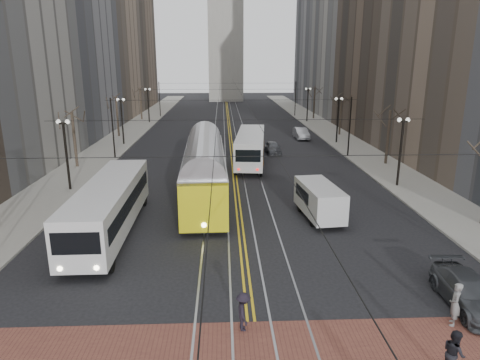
{
  "coord_description": "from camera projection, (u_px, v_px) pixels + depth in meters",
  "views": [
    {
      "loc": [
        -1.09,
        -16.29,
        10.34
      ],
      "look_at": [
        -0.01,
        9.97,
        3.0
      ],
      "focal_mm": 32.0,
      "sensor_mm": 36.0,
      "label": 1
    }
  ],
  "objects": [
    {
      "name": "centre_lines",
      "position": [
        230.0,
        135.0,
        61.81
      ],
      "size": [
        0.42,
        130.0,
        0.01
      ],
      "primitive_type": "cube",
      "color": "gold",
      "rests_on": "ground"
    },
    {
      "name": "pedestrian_d",
      "position": [
        243.0,
        312.0,
        16.83
      ],
      "size": [
        0.69,
        1.09,
        1.61
      ],
      "primitive_type": "imported",
      "rotation": [
        0.0,
        0.0,
        1.67
      ],
      "color": "black",
      "rests_on": "crosswalk_band"
    },
    {
      "name": "lamp_posts",
      "position": [
        233.0,
        134.0,
        45.42
      ],
      "size": [
        27.6,
        57.2,
        5.6
      ],
      "color": "black",
      "rests_on": "ground"
    },
    {
      "name": "building_right_mid",
      "position": [
        413.0,
        11.0,
        59.21
      ],
      "size": [
        16.0,
        20.0,
        34.0
      ],
      "primitive_type": "cube",
      "color": "brown",
      "rests_on": "ground"
    },
    {
      "name": "cargo_van",
      "position": [
        319.0,
        202.0,
        28.79
      ],
      "size": [
        2.59,
        5.49,
        2.35
      ],
      "primitive_type": "cube",
      "rotation": [
        0.0,
        0.0,
        0.11
      ],
      "color": "silver",
      "rests_on": "ground"
    },
    {
      "name": "rear_bus",
      "position": [
        251.0,
        148.0,
        44.29
      ],
      "size": [
        3.9,
        12.44,
        3.19
      ],
      "primitive_type": "cube",
      "rotation": [
        0.0,
        0.0,
        -0.1
      ],
      "color": "silver",
      "rests_on": "ground"
    },
    {
      "name": "building_left_mid",
      "position": [
        39.0,
        9.0,
        57.19
      ],
      "size": [
        16.0,
        20.0,
        34.0
      ],
      "primitive_type": "cube",
      "color": "slate",
      "rests_on": "ground"
    },
    {
      "name": "pedestrian_b",
      "position": [
        455.0,
        304.0,
        17.13
      ],
      "size": [
        0.68,
        0.79,
        1.83
      ],
      "primitive_type": "imported",
      "rotation": [
        0.0,
        0.0,
        4.28
      ],
      "color": "slate",
      "rests_on": "crosswalk_band"
    },
    {
      "name": "streetcar_rails",
      "position": [
        230.0,
        135.0,
        61.81
      ],
      "size": [
        4.8,
        130.0,
        0.02
      ],
      "primitive_type": "cube",
      "color": "gray",
      "rests_on": "ground"
    },
    {
      "name": "pedestrian_c",
      "position": [
        454.0,
        353.0,
        14.37
      ],
      "size": [
        0.65,
        0.83,
        1.71
      ],
      "primitive_type": "imported",
      "rotation": [
        0.0,
        0.0,
        1.57
      ],
      "color": "black",
      "rests_on": "crosswalk_band"
    },
    {
      "name": "sedan_silver",
      "position": [
        301.0,
        133.0,
        58.7
      ],
      "size": [
        1.74,
        4.65,
        1.52
      ],
      "primitive_type": "imported",
      "rotation": [
        0.0,
        0.0,
        0.03
      ],
      "color": "#A4A5AB",
      "rests_on": "ground"
    },
    {
      "name": "building_left_far",
      "position": [
        111.0,
        16.0,
        94.88
      ],
      "size": [
        16.0,
        20.0,
        40.0
      ],
      "primitive_type": "cube",
      "color": "brown",
      "rests_on": "ground"
    },
    {
      "name": "transit_bus",
      "position": [
        110.0,
        209.0,
        26.18
      ],
      "size": [
        2.82,
        12.85,
        3.21
      ],
      "primitive_type": "cube",
      "rotation": [
        0.0,
        0.0,
        0.01
      ],
      "color": "silver",
      "rests_on": "ground"
    },
    {
      "name": "streetcar",
      "position": [
        205.0,
        174.0,
        32.95
      ],
      "size": [
        3.47,
        16.18,
        3.79
      ],
      "primitive_type": "cube",
      "rotation": [
        0.0,
        0.0,
        0.03
      ],
      "color": "yellow",
      "rests_on": "ground"
    },
    {
      "name": "trolley_wires",
      "position": [
        231.0,
        118.0,
        51.01
      ],
      "size": [
        25.96,
        120.0,
        6.6
      ],
      "color": "black",
      "rests_on": "ground"
    },
    {
      "name": "ground",
      "position": [
        250.0,
        308.0,
        18.5
      ],
      "size": [
        260.0,
        260.0,
        0.0
      ],
      "primitive_type": "plane",
      "color": "black",
      "rests_on": "ground"
    },
    {
      "name": "sidewalk_left",
      "position": [
        125.0,
        135.0,
        61.19
      ],
      "size": [
        5.0,
        140.0,
        0.15
      ],
      "primitive_type": "cube",
      "color": "gray",
      "rests_on": "ground"
    },
    {
      "name": "street_trees",
      "position": [
        231.0,
        126.0,
        51.67
      ],
      "size": [
        31.68,
        53.28,
        5.6
      ],
      "color": "#382D23",
      "rests_on": "ground"
    },
    {
      "name": "sidewalk_right",
      "position": [
        333.0,
        134.0,
        62.39
      ],
      "size": [
        5.0,
        140.0,
        0.15
      ],
      "primitive_type": "cube",
      "color": "gray",
      "rests_on": "ground"
    },
    {
      "name": "sedan_parked",
      "position": [
        468.0,
        292.0,
        18.52
      ],
      "size": [
        2.12,
        4.79,
        1.37
      ],
      "primitive_type": "imported",
      "rotation": [
        0.0,
        0.0,
        -0.04
      ],
      "color": "#3D4045",
      "rests_on": "ground"
    },
    {
      "name": "building_right_far",
      "position": [
        338.0,
        17.0,
        96.9
      ],
      "size": [
        16.0,
        20.0,
        40.0
      ],
      "primitive_type": "cube",
      "color": "slate",
      "rests_on": "ground"
    },
    {
      "name": "sedan_grey",
      "position": [
        273.0,
        148.0,
        49.42
      ],
      "size": [
        1.8,
        4.05,
        1.35
      ],
      "primitive_type": "imported",
      "rotation": [
        0.0,
        0.0,
        0.05
      ],
      "color": "#43464C",
      "rests_on": "ground"
    }
  ]
}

